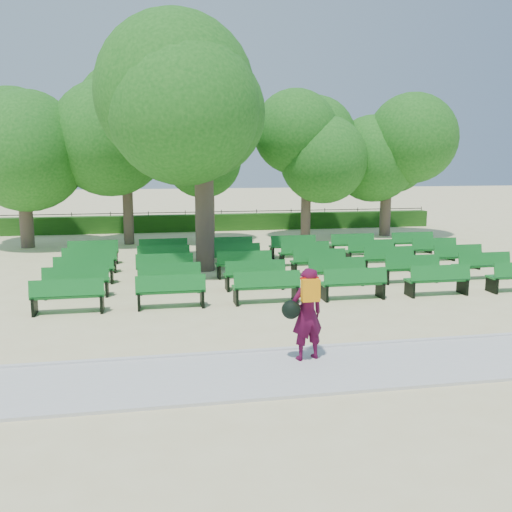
# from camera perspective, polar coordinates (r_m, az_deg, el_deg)

# --- Properties ---
(ground) EXTENTS (120.00, 120.00, 0.00)m
(ground) POSITION_cam_1_polar(r_m,az_deg,el_deg) (17.74, -0.59, -2.97)
(ground) COLOR beige
(paving) EXTENTS (30.00, 2.20, 0.06)m
(paving) POSITION_cam_1_polar(r_m,az_deg,el_deg) (10.82, 6.59, -11.23)
(paving) COLOR silver
(paving) RESTS_ON ground
(curb) EXTENTS (30.00, 0.12, 0.10)m
(curb) POSITION_cam_1_polar(r_m,az_deg,el_deg) (11.85, 4.91, -9.22)
(curb) COLOR silver
(curb) RESTS_ON ground
(hedge) EXTENTS (26.00, 0.70, 0.90)m
(hedge) POSITION_cam_1_polar(r_m,az_deg,el_deg) (31.37, -5.19, 3.34)
(hedge) COLOR #1D4C13
(hedge) RESTS_ON ground
(fence) EXTENTS (26.00, 0.10, 1.02)m
(fence) POSITION_cam_1_polar(r_m,az_deg,el_deg) (31.82, -5.25, 2.61)
(fence) COLOR black
(fence) RESTS_ON ground
(tree_line) EXTENTS (21.80, 6.80, 7.04)m
(tree_line) POSITION_cam_1_polar(r_m,az_deg,el_deg) (27.48, -4.33, 1.52)
(tree_line) COLOR #23691C
(tree_line) RESTS_ON ground
(bench_array) EXTENTS (1.83, 0.63, 1.14)m
(bench_array) POSITION_cam_1_polar(r_m,az_deg,el_deg) (19.18, 2.46, -1.73)
(bench_array) COLOR #136E23
(bench_array) RESTS_ON ground
(tree_among) EXTENTS (5.29, 5.29, 7.42)m
(tree_among) POSITION_cam_1_polar(r_m,az_deg,el_deg) (19.90, -5.30, 12.87)
(tree_among) COLOR brown
(tree_among) RESTS_ON ground
(person) EXTENTS (0.88, 0.57, 1.79)m
(person) POSITION_cam_1_polar(r_m,az_deg,el_deg) (10.96, 5.02, -5.67)
(person) COLOR #480A28
(person) RESTS_ON ground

